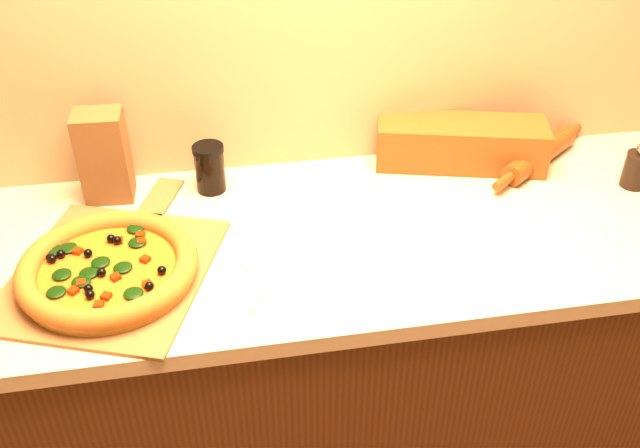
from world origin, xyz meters
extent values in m
cube|color=#44260E|center=(0.00, 1.43, 0.43)|extent=(2.80, 0.65, 0.86)
cube|color=beige|center=(0.00, 1.43, 0.88)|extent=(2.84, 0.68, 0.04)
cube|color=brown|center=(-0.52, 1.35, 0.90)|extent=(0.53, 0.56, 0.01)
cube|color=brown|center=(-0.42, 1.62, 0.90)|extent=(0.12, 0.19, 0.01)
cylinder|color=#BB812E|center=(-0.52, 1.33, 0.92)|extent=(0.36, 0.36, 0.02)
cylinder|color=gold|center=(-0.52, 1.33, 0.93)|extent=(0.30, 0.30, 0.01)
torus|color=brown|center=(-0.52, 1.33, 0.94)|extent=(0.38, 0.38, 0.05)
ellipsoid|color=black|center=(-0.46, 1.36, 0.94)|extent=(0.04, 0.04, 0.01)
sphere|color=black|center=(-0.56, 1.31, 0.95)|extent=(0.02, 0.02, 0.02)
cube|color=maroon|center=(-0.49, 1.28, 0.94)|extent=(0.02, 0.02, 0.01)
cylinder|color=black|center=(0.77, 1.49, 0.95)|extent=(0.06, 0.06, 0.09)
cylinder|color=#612D10|center=(0.58, 1.62, 0.93)|extent=(0.27, 0.22, 0.06)
cylinder|color=#612D10|center=(0.72, 1.73, 0.93)|extent=(0.07, 0.06, 0.02)
cylinder|color=#612D10|center=(0.43, 1.52, 0.93)|extent=(0.07, 0.06, 0.02)
cube|color=brown|center=(0.37, 1.67, 0.96)|extent=(0.46, 0.25, 0.12)
cube|color=brown|center=(-0.53, 1.66, 1.01)|extent=(0.12, 0.10, 0.23)
cylinder|color=black|center=(-0.29, 1.65, 0.96)|extent=(0.07, 0.07, 0.11)
cylinder|color=black|center=(-0.29, 1.65, 1.02)|extent=(0.08, 0.08, 0.01)
camera|label=1|loc=(-0.28, 0.11, 1.88)|focal=40.00mm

